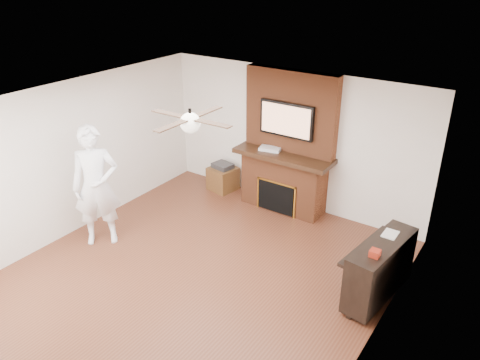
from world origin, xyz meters
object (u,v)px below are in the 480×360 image
Objects in this scene: person at (96,186)px; side_table at (223,177)px; piano at (379,268)px; fireplace at (286,156)px.

person is 2.75m from side_table.
person reaches higher than piano.
piano is at bearing -12.25° from side_table.
person is at bearing -124.87° from fireplace.
piano reaches higher than side_table.
fireplace is at bearing 153.90° from piano.
piano is (2.29, -1.55, -0.54)m from fireplace.
person reaches higher than side_table.
fireplace is 1.28× the size of person.
piano is at bearing -34.01° from fireplace.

